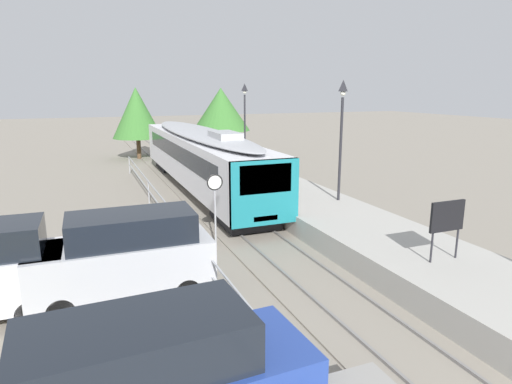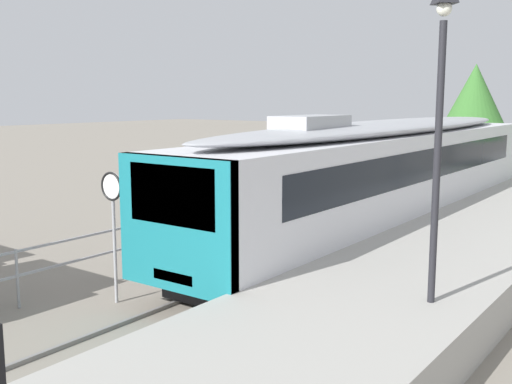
# 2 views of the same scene
# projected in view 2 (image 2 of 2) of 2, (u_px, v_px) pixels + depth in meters

# --- Properties ---
(ground_plane) EXTENTS (160.00, 160.00, 0.00)m
(ground_plane) POSITION_uv_depth(u_px,v_px,m) (293.00, 228.00, 20.30)
(ground_plane) COLOR gray
(track_rails) EXTENTS (3.20, 60.00, 0.14)m
(track_rails) POSITION_uv_depth(u_px,v_px,m) (375.00, 239.00, 18.54)
(track_rails) COLOR gray
(track_rails) RESTS_ON ground
(commuter_train) EXTENTS (2.82, 19.70, 3.74)m
(commuter_train) POSITION_uv_depth(u_px,v_px,m) (390.00, 168.00, 18.93)
(commuter_train) COLOR silver
(commuter_train) RESTS_ON track_rails
(station_platform) EXTENTS (3.90, 60.00, 0.90)m
(station_platform) POSITION_uv_depth(u_px,v_px,m) (485.00, 240.00, 16.58)
(station_platform) COLOR #A8A59E
(station_platform) RESTS_ON ground
(platform_lamp_mid_platform) EXTENTS (0.34, 0.34, 5.35)m
(platform_lamp_mid_platform) POSITION_uv_depth(u_px,v_px,m) (441.00, 77.00, 9.61)
(platform_lamp_mid_platform) COLOR #232328
(platform_lamp_mid_platform) RESTS_ON station_platform
(speed_limit_sign) EXTENTS (0.61, 0.10, 2.81)m
(speed_limit_sign) POSITION_uv_depth(u_px,v_px,m) (112.00, 204.00, 12.51)
(speed_limit_sign) COLOR #9EA0A5
(speed_limit_sign) RESTS_ON ground
(carpark_fence) EXTENTS (0.06, 36.06, 1.25)m
(carpark_fence) POSITION_uv_depth(u_px,v_px,m) (17.00, 266.00, 12.36)
(carpark_fence) COLOR #9EA0A5
(carpark_fence) RESTS_ON ground
(tree_behind_carpark) EXTENTS (4.20, 4.20, 6.06)m
(tree_behind_carpark) POSITION_uv_depth(u_px,v_px,m) (474.00, 106.00, 31.01)
(tree_behind_carpark) COLOR brown
(tree_behind_carpark) RESTS_ON ground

